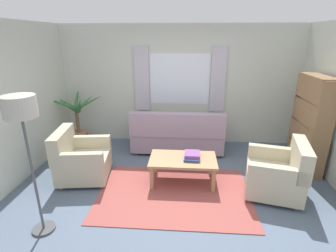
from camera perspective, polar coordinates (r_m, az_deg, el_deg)
The scene contains 12 objects.
ground_plane at distance 4.15m, azimuth 1.39°, elevation -14.96°, with size 6.24×6.24×0.00m, color slate.
wall_back at distance 5.78m, azimuth 2.62°, elevation 9.04°, with size 5.32×0.12×2.60m, color beige.
window_with_curtains at distance 5.67m, azimuth 2.62°, elevation 10.38°, with size 1.98×0.07×1.40m.
area_rug at distance 4.15m, azimuth 1.39°, elevation -14.90°, with size 2.36×1.61×0.01m, color #9E4C47.
couch at distance 5.40m, azimuth 2.10°, elevation -2.00°, with size 1.90×0.82×0.92m.
armchair_left at distance 4.64m, azimuth -19.01°, elevation -7.08°, with size 0.92×0.94×0.88m.
armchair_right at distance 4.33m, azimuth 23.46°, elevation -9.71°, with size 0.99×1.00×0.88m.
coffee_table at distance 4.27m, azimuth 3.35°, elevation -7.92°, with size 1.10×0.64×0.44m.
book_stack_on_table at distance 4.25m, azimuth 5.43°, elevation -6.60°, with size 0.28×0.35×0.10m.
potted_plant at distance 5.95m, azimuth -19.54°, elevation 0.74°, with size 1.21×1.12×1.29m.
bookshelf at distance 5.18m, azimuth 29.01°, elevation 0.47°, with size 0.30×0.94×1.72m.
standing_lamp at distance 3.20m, azimuth -29.86°, elevation 1.24°, with size 0.35×0.35×1.76m.
Camera 1 is at (0.15, -3.42, 2.35)m, focal length 27.25 mm.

